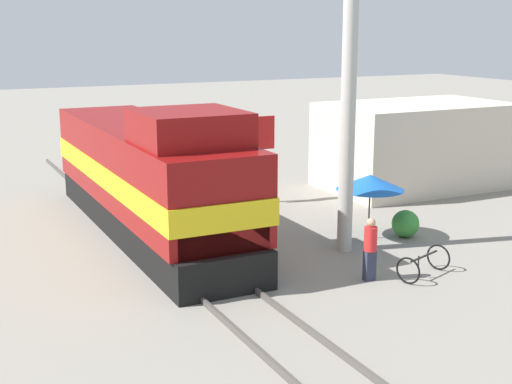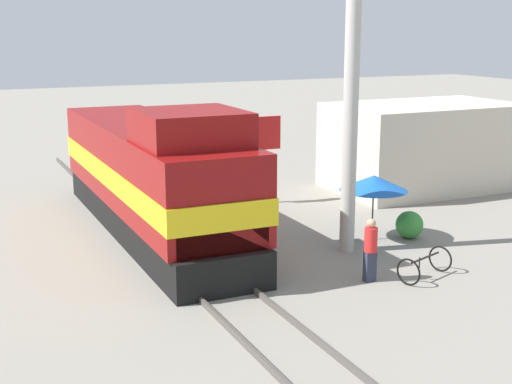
{
  "view_description": "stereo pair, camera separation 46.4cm",
  "coord_description": "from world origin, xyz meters",
  "px_view_note": "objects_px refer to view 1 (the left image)",
  "views": [
    {
      "loc": [
        -6.61,
        -18.48,
        6.48
      ],
      "look_at": [
        1.2,
        -2.57,
        2.34
      ],
      "focal_mm": 50.0,
      "sensor_mm": 36.0,
      "label": 1
    },
    {
      "loc": [
        -6.19,
        -18.67,
        6.48
      ],
      "look_at": [
        1.2,
        -2.57,
        2.34
      ],
      "focal_mm": 50.0,
      "sensor_mm": 36.0,
      "label": 2
    }
  ],
  "objects_px": {
    "utility_pole": "(350,48)",
    "billboard_sign": "(253,140)",
    "locomotive": "(150,178)",
    "person_bystander": "(370,247)",
    "vendor_umbrella": "(370,182)",
    "bicycle": "(424,263)"
  },
  "relations": [
    {
      "from": "billboard_sign",
      "to": "person_bystander",
      "type": "height_order",
      "value": "billboard_sign"
    },
    {
      "from": "utility_pole",
      "to": "vendor_umbrella",
      "type": "xyz_separation_m",
      "value": [
        1.32,
        0.65,
        -4.07
      ]
    },
    {
      "from": "billboard_sign",
      "to": "locomotive",
      "type": "bearing_deg",
      "value": -153.64
    },
    {
      "from": "locomotive",
      "to": "bicycle",
      "type": "bearing_deg",
      "value": -52.65
    },
    {
      "from": "billboard_sign",
      "to": "bicycle",
      "type": "xyz_separation_m",
      "value": [
        0.52,
        -9.2,
        -2.03
      ]
    },
    {
      "from": "billboard_sign",
      "to": "utility_pole",
      "type": "bearing_deg",
      "value": -90.92
    },
    {
      "from": "utility_pole",
      "to": "person_bystander",
      "type": "distance_m",
      "value": 5.59
    },
    {
      "from": "utility_pole",
      "to": "vendor_umbrella",
      "type": "height_order",
      "value": "utility_pole"
    },
    {
      "from": "vendor_umbrella",
      "to": "person_bystander",
      "type": "height_order",
      "value": "vendor_umbrella"
    },
    {
      "from": "vendor_umbrella",
      "to": "bicycle",
      "type": "bearing_deg",
      "value": -101.19
    },
    {
      "from": "utility_pole",
      "to": "billboard_sign",
      "type": "relative_size",
      "value": 3.59
    },
    {
      "from": "utility_pole",
      "to": "vendor_umbrella",
      "type": "bearing_deg",
      "value": 26.3
    },
    {
      "from": "locomotive",
      "to": "billboard_sign",
      "type": "bearing_deg",
      "value": 26.36
    },
    {
      "from": "locomotive",
      "to": "person_bystander",
      "type": "distance_m",
      "value": 7.55
    },
    {
      "from": "utility_pole",
      "to": "billboard_sign",
      "type": "distance_m",
      "value": 7.24
    },
    {
      "from": "locomotive",
      "to": "utility_pole",
      "type": "distance_m",
      "value": 7.32
    },
    {
      "from": "utility_pole",
      "to": "billboard_sign",
      "type": "bearing_deg",
      "value": 89.08
    },
    {
      "from": "locomotive",
      "to": "person_bystander",
      "type": "xyz_separation_m",
      "value": [
        3.8,
        -6.45,
        -0.95
      ]
    },
    {
      "from": "utility_pole",
      "to": "vendor_umbrella",
      "type": "distance_m",
      "value": 4.33
    },
    {
      "from": "locomotive",
      "to": "vendor_umbrella",
      "type": "xyz_separation_m",
      "value": [
        5.93,
        -3.36,
        -0.05
      ]
    },
    {
      "from": "locomotive",
      "to": "person_bystander",
      "type": "relative_size",
      "value": 7.63
    },
    {
      "from": "billboard_sign",
      "to": "person_bystander",
      "type": "xyz_separation_m",
      "value": [
        -0.91,
        -8.79,
        -1.48
      ]
    }
  ]
}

